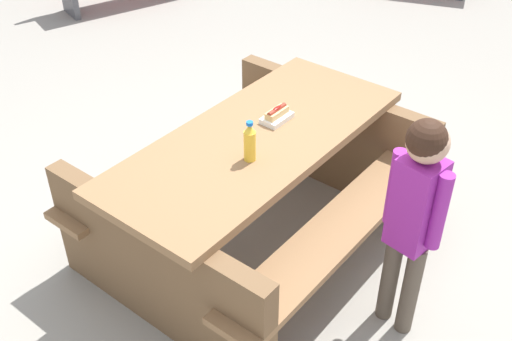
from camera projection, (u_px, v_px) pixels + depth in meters
name	position (u px, v px, depth m)	size (l,w,h in m)	color
ground_plane	(256.00, 241.00, 3.68)	(30.00, 30.00, 0.00)	gray
picnic_table	(256.00, 182.00, 3.42)	(2.14, 1.88, 0.75)	olive
soda_bottle	(250.00, 142.00, 3.01)	(0.06, 0.06, 0.22)	yellow
hotdog_tray	(277.00, 115.00, 3.35)	(0.20, 0.16, 0.08)	white
child_in_coat	(415.00, 204.00, 2.73)	(0.20, 0.30, 1.22)	brown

